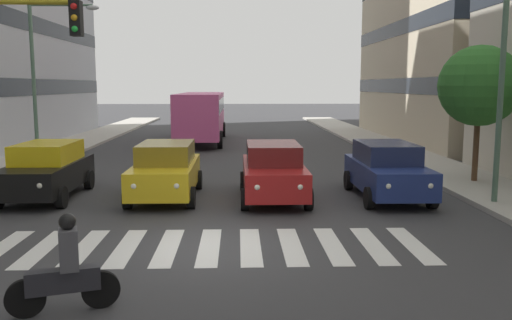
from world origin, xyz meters
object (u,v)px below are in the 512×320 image
object	(u,v)px
car_0	(387,170)
street_tree_1	(479,86)
car_2	(166,170)
street_lamp_left	(487,47)
motorcycle_with_rider	(65,272)
bus_behind_traffic	(201,112)
street_lamp_right	(45,65)
car_1	(273,171)
car_3	(47,170)

from	to	relation	value
car_0	street_tree_1	distance (m)	5.02
car_2	street_lamp_left	xyz separation A→B (m)	(-9.22, 1.50, 3.66)
motorcycle_with_rider	street_tree_1	xyz separation A→B (m)	(-11.03, -10.45, 2.82)
bus_behind_traffic	street_lamp_right	bearing A→B (deg)	58.76
car_1	car_3	bearing A→B (deg)	-3.48
car_2	street_lamp_right	bearing A→B (deg)	-49.36
motorcycle_with_rider	street_tree_1	world-z (taller)	street_tree_1
car_2	street_tree_1	world-z (taller)	street_tree_1
bus_behind_traffic	street_tree_1	bearing A→B (deg)	125.43
bus_behind_traffic	street_lamp_left	bearing A→B (deg)	116.71
street_lamp_left	car_3	bearing A→B (deg)	-7.32
car_3	car_0	bearing A→B (deg)	177.92
street_lamp_right	street_tree_1	bearing A→B (deg)	163.07
car_2	bus_behind_traffic	bearing A→B (deg)	-90.00
car_1	motorcycle_with_rider	distance (m)	9.08
car_1	street_lamp_right	xyz separation A→B (m)	(9.30, -7.23, 3.48)
car_0	car_2	world-z (taller)	same
car_0	street_tree_1	world-z (taller)	street_tree_1
car_1	motorcycle_with_rider	xyz separation A→B (m)	(3.76, 8.26, -0.24)
car_1	motorcycle_with_rider	size ratio (longest dim) A/B	2.69
car_0	street_tree_1	xyz separation A→B (m)	(-3.74, -2.14, 2.58)
car_3	motorcycle_with_rider	size ratio (longest dim) A/B	2.69
car_3	street_lamp_right	xyz separation A→B (m)	(2.27, -6.81, 3.48)
motorcycle_with_rider	street_tree_1	bearing A→B (deg)	-136.57
motorcycle_with_rider	street_lamp_right	world-z (taller)	street_lamp_right
street_tree_1	bus_behind_traffic	bearing A→B (deg)	-54.57
car_3	motorcycle_with_rider	xyz separation A→B (m)	(-3.27, 8.69, -0.24)
street_lamp_left	street_tree_1	bearing A→B (deg)	-111.97
street_lamp_left	motorcycle_with_rider	bearing A→B (deg)	36.04
car_2	car_3	xyz separation A→B (m)	(3.71, -0.16, 0.00)
car_1	street_lamp_right	size ratio (longest dim) A/B	0.65
car_1	car_3	world-z (taller)	same
car_0	car_1	xyz separation A→B (m)	(3.54, 0.04, 0.00)
motorcycle_with_rider	street_lamp_left	bearing A→B (deg)	-143.96
car_2	street_lamp_left	distance (m)	10.03
car_0	street_lamp_right	xyz separation A→B (m)	(12.84, -7.19, 3.48)
car_0	bus_behind_traffic	distance (m)	18.40
street_lamp_left	car_0	bearing A→B (deg)	-28.46
bus_behind_traffic	street_tree_1	xyz separation A→B (m)	(-10.60, 14.90, 1.61)
bus_behind_traffic	street_lamp_right	xyz separation A→B (m)	(5.98, 9.85, 2.50)
car_1	car_3	xyz separation A→B (m)	(7.03, -0.43, 0.00)
car_3	street_tree_1	xyz separation A→B (m)	(-14.31, -1.76, 2.58)
motorcycle_with_rider	street_lamp_right	distance (m)	16.87
street_lamp_left	street_lamp_right	size ratio (longest dim) A/B	1.05
car_3	street_lamp_right	world-z (taller)	street_lamp_right
car_1	street_tree_1	size ratio (longest dim) A/B	0.94
street_lamp_left	bus_behind_traffic	bearing A→B (deg)	-63.29
car_0	street_lamp_right	size ratio (longest dim) A/B	0.65
car_0	car_1	size ratio (longest dim) A/B	1.00
car_0	motorcycle_with_rider	distance (m)	11.06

